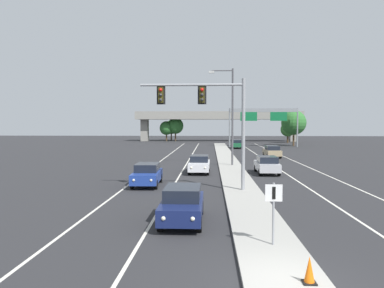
% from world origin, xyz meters
% --- Properties ---
extents(ground_plane, '(260.00, 260.00, 0.00)m').
position_xyz_m(ground_plane, '(0.00, 0.00, 0.00)').
color(ground_plane, '#28282B').
extents(median_island, '(2.40, 110.00, 0.15)m').
position_xyz_m(median_island, '(0.00, 18.00, 0.07)').
color(median_island, '#9E9B93').
rests_on(median_island, ground).
extents(lane_stripe_oncoming_center, '(0.14, 100.00, 0.01)m').
position_xyz_m(lane_stripe_oncoming_center, '(-4.70, 25.00, 0.00)').
color(lane_stripe_oncoming_center, silver).
rests_on(lane_stripe_oncoming_center, ground).
extents(lane_stripe_receding_center, '(0.14, 100.00, 0.01)m').
position_xyz_m(lane_stripe_receding_center, '(4.70, 25.00, 0.00)').
color(lane_stripe_receding_center, silver).
rests_on(lane_stripe_receding_center, ground).
extents(edge_stripe_left, '(0.14, 100.00, 0.01)m').
position_xyz_m(edge_stripe_left, '(-8.00, 25.00, 0.00)').
color(edge_stripe_left, silver).
rests_on(edge_stripe_left, ground).
extents(edge_stripe_right, '(0.14, 100.00, 0.01)m').
position_xyz_m(edge_stripe_right, '(8.00, 25.00, 0.00)').
color(edge_stripe_right, silver).
rests_on(edge_stripe_right, ground).
extents(overhead_signal_mast, '(6.79, 0.44, 7.20)m').
position_xyz_m(overhead_signal_mast, '(-2.05, 14.12, 5.29)').
color(overhead_signal_mast, gray).
rests_on(overhead_signal_mast, median_island).
extents(median_sign_post, '(0.60, 0.10, 2.20)m').
position_xyz_m(median_sign_post, '(0.15, 3.10, 1.59)').
color(median_sign_post, gray).
rests_on(median_sign_post, median_island).
extents(street_lamp_median, '(2.58, 0.28, 10.00)m').
position_xyz_m(street_lamp_median, '(0.01, 28.83, 5.79)').
color(street_lamp_median, '#4C4C51').
rests_on(street_lamp_median, median_island).
extents(car_oncoming_navy, '(1.83, 4.47, 1.58)m').
position_xyz_m(car_oncoming_navy, '(-3.33, 6.58, 0.82)').
color(car_oncoming_navy, '#141E4C').
rests_on(car_oncoming_navy, ground).
extents(car_oncoming_blue, '(1.93, 4.51, 1.58)m').
position_xyz_m(car_oncoming_blue, '(-6.62, 16.40, 0.82)').
color(car_oncoming_blue, navy).
rests_on(car_oncoming_blue, ground).
extents(car_oncoming_white, '(1.88, 4.49, 1.58)m').
position_xyz_m(car_oncoming_white, '(-3.06, 23.50, 0.82)').
color(car_oncoming_white, silver).
rests_on(car_oncoming_white, ground).
extents(car_receding_silver, '(1.83, 4.47, 1.58)m').
position_xyz_m(car_receding_silver, '(2.96, 23.18, 0.82)').
color(car_receding_silver, '#B7B7BC').
rests_on(car_receding_silver, ground).
extents(car_receding_tan, '(1.91, 4.50, 1.58)m').
position_xyz_m(car_receding_tan, '(6.11, 39.49, 0.82)').
color(car_receding_tan, tan).
rests_on(car_receding_tan, ground).
extents(car_receding_green, '(1.88, 4.49, 1.58)m').
position_xyz_m(car_receding_green, '(2.88, 58.12, 0.82)').
color(car_receding_green, '#195633').
rests_on(car_receding_green, ground).
extents(traffic_cone_median_nose, '(0.36, 0.36, 0.74)m').
position_xyz_m(traffic_cone_median_nose, '(0.58, -0.08, 0.51)').
color(traffic_cone_median_nose, black).
rests_on(traffic_cone_median_nose, median_island).
extents(highway_sign_gantry, '(13.28, 0.42, 7.50)m').
position_xyz_m(highway_sign_gantry, '(8.20, 62.44, 6.16)').
color(highway_sign_gantry, gray).
rests_on(highway_sign_gantry, ground).
extents(overpass_bridge, '(42.40, 6.40, 7.65)m').
position_xyz_m(overpass_bridge, '(0.00, 86.40, 5.78)').
color(overpass_bridge, gray).
rests_on(overpass_bridge, ground).
extents(tree_far_left_c, '(4.21, 4.21, 6.09)m').
position_xyz_m(tree_far_left_c, '(-11.16, 86.85, 3.97)').
color(tree_far_left_c, '#4C3823').
rests_on(tree_far_left_c, ground).
extents(tree_far_right_a, '(4.98, 4.98, 7.21)m').
position_xyz_m(tree_far_right_a, '(14.80, 66.11, 4.71)').
color(tree_far_right_a, '#4C3823').
rests_on(tree_far_right_a, ground).
extents(tree_far_left_b, '(3.81, 3.81, 5.51)m').
position_xyz_m(tree_far_left_b, '(-12.77, 91.71, 3.59)').
color(tree_far_left_b, '#4C3823').
rests_on(tree_far_left_b, ground).
extents(tree_far_left_a, '(3.59, 3.59, 5.19)m').
position_xyz_m(tree_far_left_a, '(-13.48, 86.53, 3.39)').
color(tree_far_left_a, '#4C3823').
rests_on(tree_far_left_a, ground).
extents(tree_far_right_c, '(3.36, 3.36, 4.86)m').
position_xyz_m(tree_far_right_c, '(16.24, 78.80, 3.16)').
color(tree_far_right_c, '#4C3823').
rests_on(tree_far_right_c, ground).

